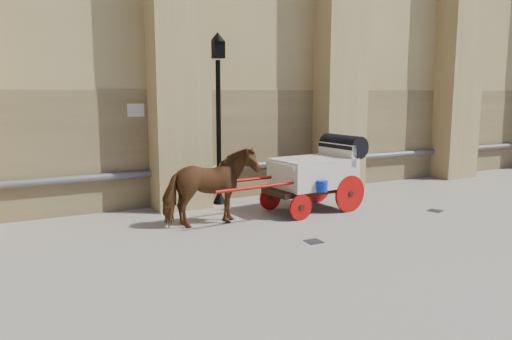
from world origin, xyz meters
TOP-DOWN VIEW (x-y plane):
  - ground at (0.00, 0.00)m, footprint 90.00×90.00m
  - horse at (-1.04, 1.59)m, footprint 0.94×2.06m
  - carriage at (1.95, 1.76)m, footprint 4.33×1.61m
  - street_lamp at (0.06, 3.56)m, footprint 0.42×0.42m
  - drain_grate_near at (0.29, -0.49)m, footprint 0.35×0.35m
  - drain_grate_far at (4.47, 0.23)m, footprint 0.41×0.41m

SIDE VIEW (x-z plane):
  - ground at x=0.00m, z-range 0.00..0.00m
  - drain_grate_near at x=0.29m, z-range 0.00..0.01m
  - drain_grate_far at x=4.47m, z-range 0.00..0.01m
  - horse at x=-1.04m, z-range 0.00..1.73m
  - carriage at x=1.95m, z-range 0.07..1.93m
  - street_lamp at x=0.06m, z-range 0.16..4.61m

